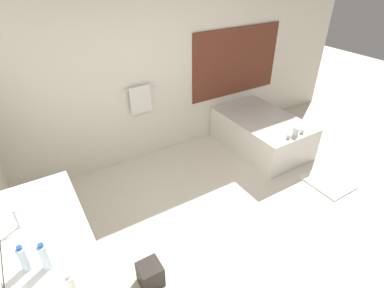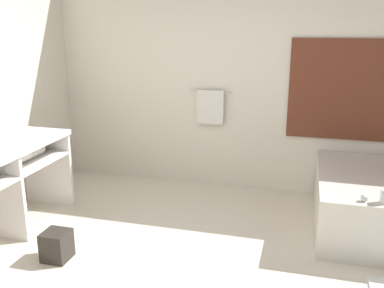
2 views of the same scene
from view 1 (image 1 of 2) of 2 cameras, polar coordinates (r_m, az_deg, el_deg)
ground_plane at (r=3.61m, az=10.89°, el=-17.55°), size 16.00×16.00×0.00m
wall_back_with_blinds at (r=4.44m, az=-6.34°, el=14.01°), size 7.40×0.13×2.70m
vanity_counter at (r=2.85m, az=-24.73°, el=-18.47°), size 0.62×1.65×0.87m
sink_faucet at (r=2.81m, az=-30.41°, el=-12.23°), size 0.09×0.04×0.18m
bathtub at (r=5.02m, az=13.01°, el=2.45°), size 0.97×1.52×0.65m
water_bottle_2 at (r=2.47m, az=-29.37°, el=-18.43°), size 0.07×0.07×0.22m
water_bottle_3 at (r=2.41m, az=-26.22°, el=-18.66°), size 0.07×0.07×0.23m
soap_dispenser at (r=2.25m, az=-22.03°, el=-23.40°), size 0.06×0.06×0.17m
waste_bin at (r=3.16m, az=-7.95°, el=-23.37°), size 0.22×0.22×0.25m
bath_mat at (r=4.67m, az=24.37°, el=-6.64°), size 0.50×0.60×0.02m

